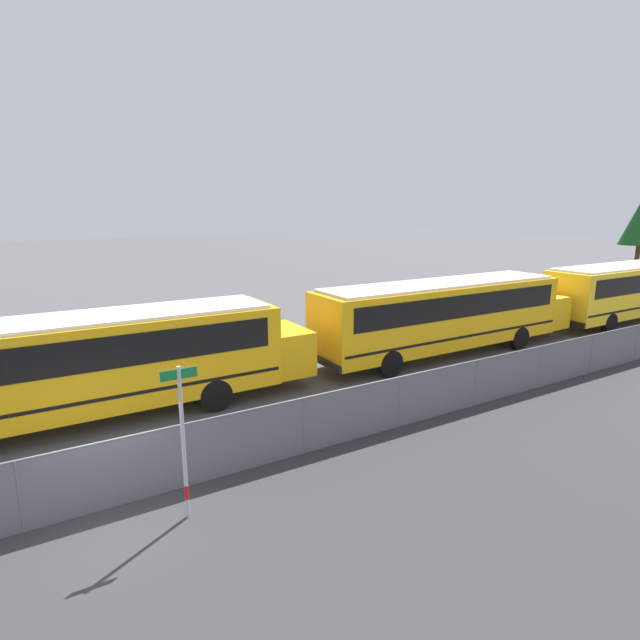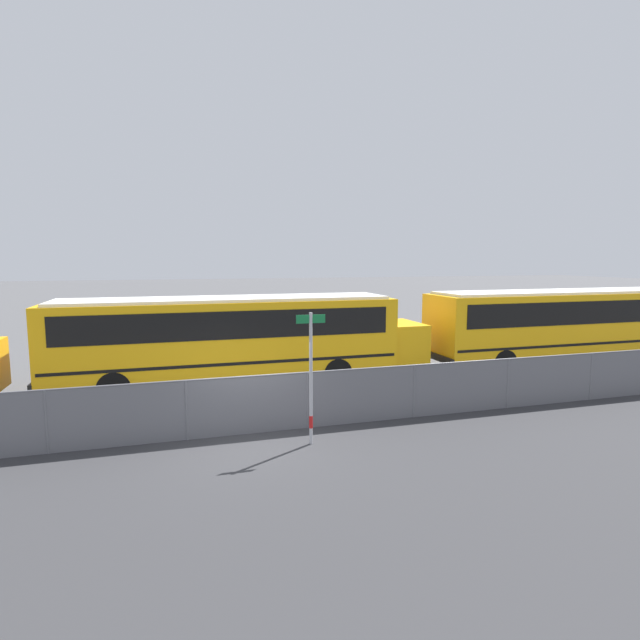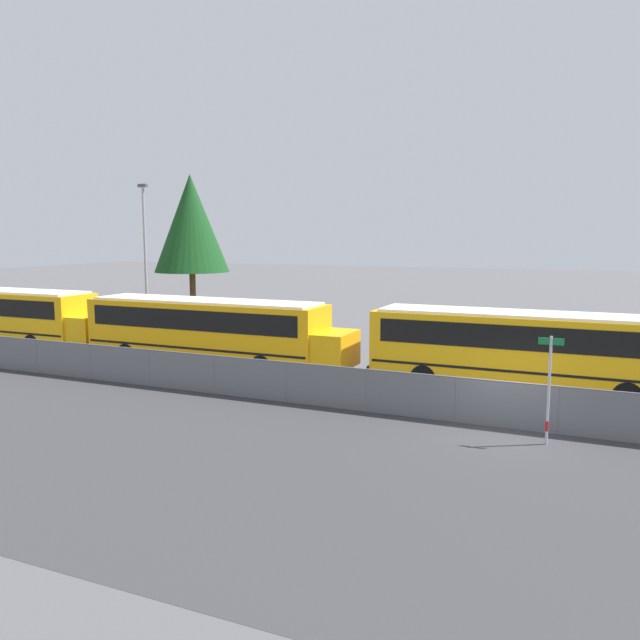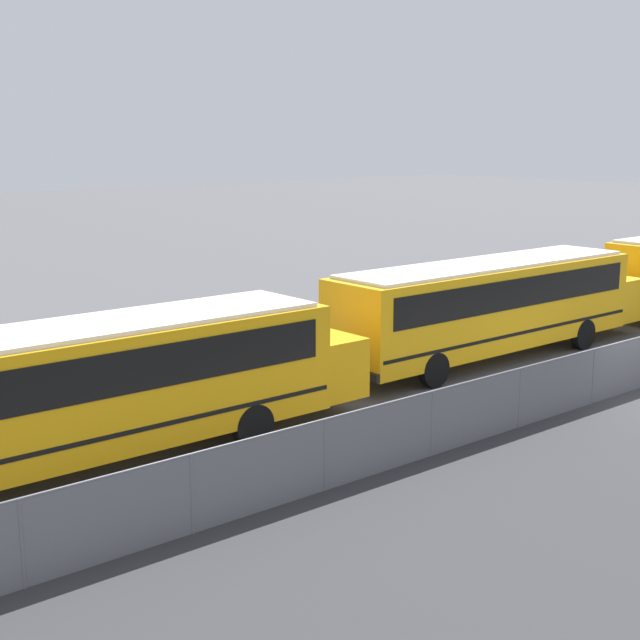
# 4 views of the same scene
# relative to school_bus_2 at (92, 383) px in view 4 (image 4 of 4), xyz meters

# --- Properties ---
(ground_plane) EXTENTS (200.00, 200.00, 0.00)m
(ground_plane) POSITION_rel_school_bus_2_xyz_m (13.65, -4.17, -1.86)
(ground_plane) COLOR #4C4C4F
(fence) EXTENTS (107.56, 0.07, 1.51)m
(fence) POSITION_rel_school_bus_2_xyz_m (13.65, -4.17, -1.09)
(fence) COLOR #9EA0A5
(fence) RESTS_ON ground_plane
(school_bus_2) EXTENTS (13.10, 2.58, 3.12)m
(school_bus_2) POSITION_rel_school_bus_2_xyz_m (0.00, 0.00, 0.00)
(school_bus_2) COLOR orange
(school_bus_2) RESTS_ON ground_plane
(school_bus_3) EXTENTS (13.10, 2.58, 3.12)m
(school_bus_3) POSITION_rel_school_bus_2_xyz_m (13.96, 0.75, 0.00)
(school_bus_3) COLOR #EDA80F
(school_bus_3) RESTS_ON ground_plane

